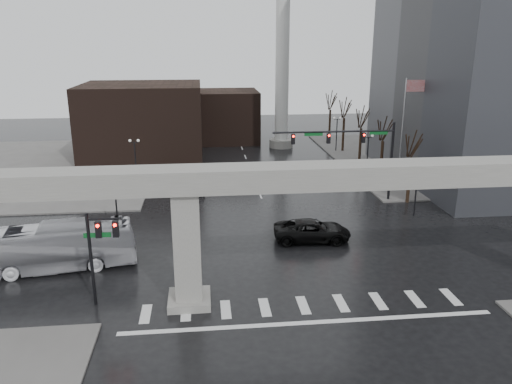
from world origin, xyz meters
TOP-DOWN VIEW (x-y plane):
  - ground at (0.00, 0.00)m, footprint 160.00×160.00m
  - sidewalk_ne at (26.00, 36.00)m, footprint 28.00×36.00m
  - sidewalk_nw at (-26.00, 36.00)m, footprint 28.00×36.00m
  - elevated_guideway at (1.26, 0.00)m, footprint 48.00×2.60m
  - building_far_left at (-14.00, 42.00)m, footprint 16.00×14.00m
  - building_far_mid at (-2.00, 52.00)m, footprint 10.00×10.00m
  - smokestack at (6.00, 46.00)m, footprint 3.60×3.60m
  - signal_mast_arm at (8.99, 18.80)m, footprint 12.12×0.43m
  - signal_left_pole at (-12.25, 0.50)m, footprint 2.30×0.30m
  - flagpole_assembly at (15.29, 22.00)m, footprint 2.06×0.12m
  - lamp_right_0 at (13.50, 14.00)m, footprint 1.22×0.32m
  - lamp_right_1 at (13.50, 28.00)m, footprint 1.22×0.32m
  - lamp_right_2 at (13.50, 42.00)m, footprint 1.22×0.32m
  - lamp_left_0 at (-13.50, 14.00)m, footprint 1.22×0.32m
  - lamp_left_1 at (-13.50, 28.00)m, footprint 1.22×0.32m
  - lamp_left_2 at (-13.50, 42.00)m, footprint 1.22×0.32m
  - tree_right_0 at (14.53, 18.02)m, footprint 1.09×1.58m
  - tree_right_1 at (14.53, 26.02)m, footprint 1.09×1.61m
  - tree_right_2 at (14.53, 34.02)m, footprint 1.10×1.63m
  - tree_right_3 at (14.53, 42.02)m, footprint 1.11×1.66m
  - tree_right_4 at (14.53, 50.02)m, footprint 1.12×1.69m
  - pickup_truck at (2.76, 9.17)m, footprint 6.41×3.28m
  - city_bus at (-16.99, 5.90)m, footprint 12.36×4.57m
  - far_car at (-6.80, 24.15)m, footprint 2.08×4.62m

SIDE VIEW (x-z plane):
  - ground at x=0.00m, z-range 0.00..0.00m
  - sidewalk_ne at x=26.00m, z-range 0.00..0.15m
  - sidewalk_nw at x=-26.00m, z-range 0.00..0.15m
  - far_car at x=-6.80m, z-range 0.00..1.54m
  - pickup_truck at x=2.76m, z-range 0.00..1.73m
  - city_bus at x=-16.99m, z-range 0.00..3.36m
  - tree_right_0 at x=14.53m, z-range -0.97..6.54m
  - tree_right_1 at x=14.53m, z-range -0.99..6.69m
  - tree_right_2 at x=14.53m, z-range -1.01..6.84m
  - tree_right_3 at x=14.53m, z-range -1.03..6.99m
  - tree_right_4 at x=14.53m, z-range -1.05..7.14m
  - lamp_right_0 at x=13.50m, z-range 0.92..6.03m
  - lamp_right_1 at x=13.50m, z-range 0.92..6.03m
  - lamp_right_2 at x=13.50m, z-range 0.92..6.03m
  - lamp_left_0 at x=-13.50m, z-range 0.92..6.03m
  - lamp_left_1 at x=-13.50m, z-range 0.92..6.03m
  - lamp_left_2 at x=-13.50m, z-range 0.92..6.03m
  - building_far_mid at x=-2.00m, z-range 0.00..8.00m
  - signal_left_pole at x=-12.25m, z-range 1.07..7.07m
  - building_far_left at x=-14.00m, z-range 0.00..10.00m
  - signal_mast_arm at x=8.99m, z-range 1.83..9.83m
  - elevated_guideway at x=1.26m, z-range 2.53..11.23m
  - flagpole_assembly at x=15.29m, z-range 1.53..13.53m
  - smokestack at x=6.00m, z-range -1.65..28.35m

